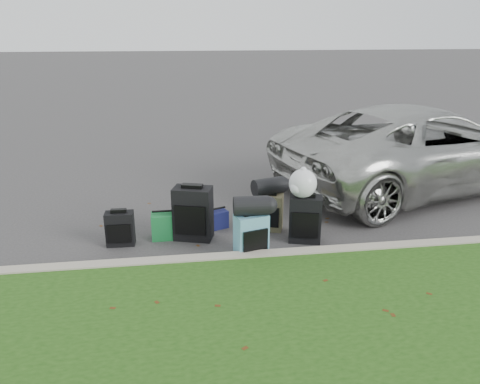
{
  "coord_description": "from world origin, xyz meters",
  "views": [
    {
      "loc": [
        -1.01,
        -6.21,
        2.82
      ],
      "look_at": [
        -0.1,
        0.2,
        0.55
      ],
      "focal_mm": 35.0,
      "sensor_mm": 36.0,
      "label": 1
    }
  ],
  "objects": [
    {
      "name": "suitcase_small_black",
      "position": [
        -1.81,
        -0.18,
        0.24
      ],
      "size": [
        0.38,
        0.22,
        0.47
      ],
      "primitive_type": "cube",
      "rotation": [
        0.0,
        0.0,
        -0.02
      ],
      "color": "black",
      "rests_on": "ground"
    },
    {
      "name": "suitcase_large_black_right",
      "position": [
        0.72,
        -0.42,
        0.33
      ],
      "size": [
        0.49,
        0.37,
        0.66
      ],
      "primitive_type": "cube",
      "rotation": [
        0.0,
        0.0,
        -0.28
      ],
      "color": "black",
      "rests_on": "ground"
    },
    {
      "name": "suitcase_teal",
      "position": [
        -0.09,
        -0.78,
        0.29
      ],
      "size": [
        0.46,
        0.34,
        0.58
      ],
      "primitive_type": "cube",
      "rotation": [
        0.0,
        0.0,
        0.27
      ],
      "color": "teal",
      "rests_on": "ground"
    },
    {
      "name": "ground",
      "position": [
        0.0,
        0.0,
        0.0
      ],
      "size": [
        120.0,
        120.0,
        0.0
      ],
      "primitive_type": "plane",
      "color": "#383535",
      "rests_on": "ground"
    },
    {
      "name": "trash_bag",
      "position": [
        0.67,
        -0.41,
        0.85
      ],
      "size": [
        0.38,
        0.38,
        0.38
      ],
      "primitive_type": "sphere",
      "color": "white",
      "rests_on": "suitcase_large_black_right"
    },
    {
      "name": "curb",
      "position": [
        0.0,
        -1.0,
        0.07
      ],
      "size": [
        120.0,
        0.18,
        0.15
      ],
      "primitive_type": "cube",
      "color": "#9E937F",
      "rests_on": "ground"
    },
    {
      "name": "tote_green",
      "position": [
        -1.23,
        -0.05,
        0.18
      ],
      "size": [
        0.33,
        0.26,
        0.37
      ],
      "primitive_type": "cube",
      "rotation": [
        0.0,
        0.0,
        0.01
      ],
      "color": "#187033",
      "rests_on": "ground"
    },
    {
      "name": "duffel_left",
      "position": [
        0.3,
        0.06,
        0.67
      ],
      "size": [
        0.51,
        0.37,
        0.25
      ],
      "primitive_type": "cylinder",
      "rotation": [
        0.0,
        1.57,
        0.29
      ],
      "color": "black",
      "rests_on": "suitcase_olive"
    },
    {
      "name": "tote_navy",
      "position": [
        -0.42,
        0.21,
        0.13
      ],
      "size": [
        0.3,
        0.27,
        0.27
      ],
      "primitive_type": "cube",
      "rotation": [
        0.0,
        0.0,
        0.38
      ],
      "color": "#161A4F",
      "rests_on": "ground"
    },
    {
      "name": "suitcase_olive",
      "position": [
        0.31,
        0.05,
        0.27
      ],
      "size": [
        0.45,
        0.36,
        0.54
      ],
      "primitive_type": "cube",
      "rotation": [
        0.0,
        0.0,
        -0.34
      ],
      "color": "#48432D",
      "rests_on": "ground"
    },
    {
      "name": "suitcase_large_black_left",
      "position": [
        -0.81,
        -0.11,
        0.38
      ],
      "size": [
        0.59,
        0.45,
        0.75
      ],
      "primitive_type": "cube",
      "rotation": [
        0.0,
        0.0,
        -0.29
      ],
      "color": "black",
      "rests_on": "ground"
    },
    {
      "name": "suv",
      "position": [
        3.47,
        1.58,
        0.76
      ],
      "size": [
        5.98,
        3.96,
        1.53
      ],
      "primitive_type": "imported",
      "rotation": [
        0.0,
        0.0,
        1.85
      ],
      "color": "#B7B7B2",
      "rests_on": "ground"
    },
    {
      "name": "duffel_right",
      "position": [
        -0.1,
        -0.78,
        0.71
      ],
      "size": [
        0.46,
        0.27,
        0.25
      ],
      "primitive_type": "cylinder",
      "rotation": [
        0.0,
        1.57,
        -0.04
      ],
      "color": "black",
      "rests_on": "suitcase_teal"
    }
  ]
}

